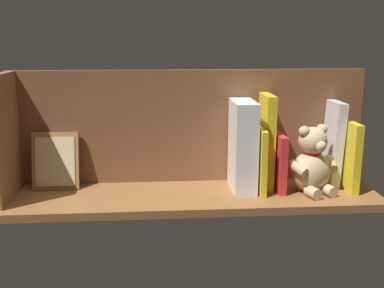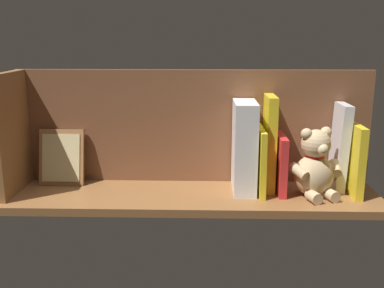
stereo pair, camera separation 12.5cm
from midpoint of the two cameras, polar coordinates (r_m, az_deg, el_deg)
name	(u,v)px [view 2 (the right image)]	position (r cm, az deg, el deg)	size (l,w,h in cm)	color
ground_plane	(192,196)	(129.04, 2.78, -6.60)	(104.23, 26.49, 2.20)	brown
shelf_back_panel	(193,126)	(134.74, 2.78, 2.18)	(104.23, 1.50, 33.53)	brown
shelf_side_divider	(11,133)	(132.68, -19.31, 1.24)	(2.40, 20.49, 33.53)	brown
book_0	(353,158)	(135.95, 22.05, -1.72)	(2.14, 16.14, 19.65)	yellow
book_1	(340,147)	(137.02, 20.56, -0.40)	(2.68, 10.26, 24.64)	silver
teddy_bear	(315,166)	(129.64, 17.89, -2.74)	(14.82, 14.40, 19.14)	#D1B284
book_2	(280,163)	(131.30, 13.67, -2.38)	(2.06, 14.94, 16.29)	red
book_3	(269,143)	(131.00, 12.40, 0.08)	(2.62, 11.52, 26.99)	yellow
book_4	(260,160)	(129.53, 11.31, -2.01)	(1.63, 15.88, 18.28)	yellow
dictionary_thick_white	(244,147)	(128.40, 9.37, -0.40)	(6.22, 14.69, 25.50)	white
picture_frame_leaning	(62,157)	(137.52, -13.61, -1.68)	(13.16, 5.25, 16.44)	#9E6B3D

